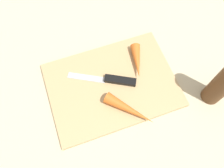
{
  "coord_description": "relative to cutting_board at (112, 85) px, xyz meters",
  "views": [
    {
      "loc": [
        0.09,
        0.25,
        0.6
      ],
      "look_at": [
        0.0,
        0.0,
        0.01
      ],
      "focal_mm": 36.2,
      "sensor_mm": 36.0,
      "label": 1
    }
  ],
  "objects": [
    {
      "name": "carrot_long",
      "position": [
        -0.02,
        0.09,
        0.02
      ],
      "size": [
        0.12,
        0.13,
        0.03
      ],
      "primitive_type": "cone",
      "rotation": [
        0.0,
        1.57,
        2.29
      ],
      "color": "orange",
      "rests_on": "cutting_board"
    },
    {
      "name": "ground_plane",
      "position": [
        0.0,
        0.0,
        -0.01
      ],
      "size": [
        1.4,
        1.4,
        0.0
      ],
      "primitive_type": "plane",
      "color": "#C6B793"
    },
    {
      "name": "pepper_grinder",
      "position": [
        -0.25,
        0.12,
        0.08
      ],
      "size": [
        0.05,
        0.05,
        0.17
      ],
      "primitive_type": "cylinder",
      "color": "brown",
      "rests_on": "ground_plane"
    },
    {
      "name": "knife",
      "position": [
        -0.01,
        -0.0,
        0.01
      ],
      "size": [
        0.18,
        0.11,
        0.01
      ],
      "rotation": [
        0.0,
        0.0,
        5.78
      ],
      "color": "#B7B7BC",
      "rests_on": "cutting_board"
    },
    {
      "name": "cutting_board",
      "position": [
        0.0,
        0.0,
        0.0
      ],
      "size": [
        0.36,
        0.26,
        0.01
      ],
      "primitive_type": "cube",
      "color": "tan",
      "rests_on": "ground_plane"
    },
    {
      "name": "carrot_short",
      "position": [
        -0.09,
        -0.04,
        0.02
      ],
      "size": [
        0.06,
        0.11,
        0.03
      ],
      "primitive_type": "cone",
      "rotation": [
        0.0,
        1.57,
        1.3
      ],
      "color": "orange",
      "rests_on": "cutting_board"
    }
  ]
}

